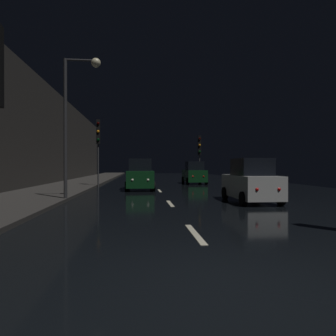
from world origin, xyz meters
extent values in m
cube|color=black|center=(0.00, 24.50, -0.01)|extent=(26.13, 84.00, 0.02)
cube|color=#33302D|center=(-6.86, 24.50, 0.07)|extent=(4.40, 84.00, 0.15)
cube|color=#2D2B28|center=(-9.46, 21.00, 4.33)|extent=(0.80, 63.00, 8.65)
cube|color=beige|center=(0.00, 3.00, 0.01)|extent=(0.16, 2.20, 0.01)
cube|color=beige|center=(0.00, 9.00, 0.01)|extent=(0.16, 2.20, 0.01)
cube|color=beige|center=(0.00, 15.93, 0.01)|extent=(0.16, 2.20, 0.01)
cylinder|color=#38383A|center=(-4.56, 20.09, 1.69)|extent=(0.12, 0.12, 3.39)
cube|color=black|center=(-4.56, 20.09, 4.34)|extent=(0.35, 0.38, 1.90)
sphere|color=black|center=(-4.54, 19.92, 4.97)|extent=(0.22, 0.22, 0.22)
sphere|color=orange|center=(-4.54, 19.92, 4.34)|extent=(0.22, 0.22, 0.22)
sphere|color=black|center=(-4.54, 19.92, 3.71)|extent=(0.22, 0.22, 0.22)
cylinder|color=#38383A|center=(4.56, 25.41, 1.37)|extent=(0.12, 0.12, 2.75)
cube|color=black|center=(4.56, 25.41, 3.70)|extent=(0.33, 0.36, 1.90)
sphere|color=black|center=(4.55, 25.23, 4.33)|extent=(0.22, 0.22, 0.22)
sphere|color=orange|center=(4.55, 25.23, 3.70)|extent=(0.22, 0.22, 0.22)
sphere|color=black|center=(4.55, 25.23, 3.06)|extent=(0.22, 0.22, 0.22)
cylinder|color=#2D2D30|center=(-4.76, 10.28, 3.32)|extent=(0.16, 0.16, 6.63)
cylinder|color=#2D2D30|center=(-4.06, 10.28, 6.58)|extent=(1.40, 0.10, 0.10)
sphere|color=beige|center=(-3.36, 10.28, 6.48)|extent=(0.44, 0.44, 0.44)
cube|color=#0F3819|center=(-1.29, 17.10, 0.77)|extent=(1.79, 4.18, 1.09)
cube|color=black|center=(-1.29, 17.25, 1.73)|extent=(1.52, 2.09, 0.84)
cylinder|color=black|center=(-0.41, 15.64, 0.32)|extent=(0.22, 0.64, 0.64)
cylinder|color=black|center=(-2.16, 15.64, 0.32)|extent=(0.22, 0.64, 0.64)
cylinder|color=black|center=(-0.41, 18.56, 0.32)|extent=(0.22, 0.64, 0.64)
cylinder|color=black|center=(-2.16, 18.56, 0.32)|extent=(0.22, 0.64, 0.64)
sphere|color=white|center=(-0.80, 15.05, 0.77)|extent=(0.18, 0.18, 0.18)
sphere|color=white|center=(-1.78, 15.05, 0.77)|extent=(0.18, 0.18, 0.18)
sphere|color=red|center=(-0.80, 19.15, 0.77)|extent=(0.18, 0.18, 0.18)
sphere|color=red|center=(-1.78, 19.15, 0.77)|extent=(0.18, 0.18, 0.18)
cube|color=silver|center=(3.76, 9.37, 0.71)|extent=(1.66, 3.87, 1.01)
cube|color=black|center=(3.76, 9.23, 1.61)|extent=(1.41, 1.94, 0.77)
cylinder|color=black|center=(2.95, 10.72, 0.30)|extent=(0.20, 0.59, 0.59)
cylinder|color=black|center=(4.58, 10.72, 0.30)|extent=(0.20, 0.59, 0.59)
cylinder|color=black|center=(2.95, 8.01, 0.30)|extent=(0.20, 0.59, 0.59)
cylinder|color=black|center=(4.58, 8.01, 0.30)|extent=(0.20, 0.59, 0.59)
sphere|color=slate|center=(3.31, 11.26, 0.71)|extent=(0.17, 0.17, 0.17)
sphere|color=slate|center=(4.22, 11.26, 0.71)|extent=(0.17, 0.17, 0.17)
sphere|color=red|center=(3.31, 7.47, 0.71)|extent=(0.17, 0.17, 0.17)
sphere|color=red|center=(4.22, 7.47, 0.71)|extent=(0.17, 0.17, 0.17)
cube|color=#0F3819|center=(3.76, 23.94, 0.74)|extent=(1.72, 4.02, 1.05)
cube|color=black|center=(3.76, 23.80, 1.67)|extent=(1.47, 2.01, 0.80)
cylinder|color=black|center=(2.92, 25.35, 0.31)|extent=(0.21, 0.61, 0.61)
cylinder|color=black|center=(4.61, 25.35, 0.31)|extent=(0.21, 0.61, 0.61)
cylinder|color=black|center=(2.92, 22.53, 0.31)|extent=(0.21, 0.61, 0.61)
cylinder|color=black|center=(4.61, 22.53, 0.31)|extent=(0.21, 0.61, 0.61)
sphere|color=slate|center=(3.29, 25.91, 0.74)|extent=(0.17, 0.17, 0.17)
sphere|color=slate|center=(4.24, 25.91, 0.74)|extent=(0.17, 0.17, 0.17)
sphere|color=red|center=(3.29, 21.97, 0.74)|extent=(0.17, 0.17, 0.17)
sphere|color=red|center=(4.24, 21.97, 0.74)|extent=(0.17, 0.17, 0.17)
camera|label=1|loc=(-1.34, -4.30, 1.64)|focal=32.70mm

